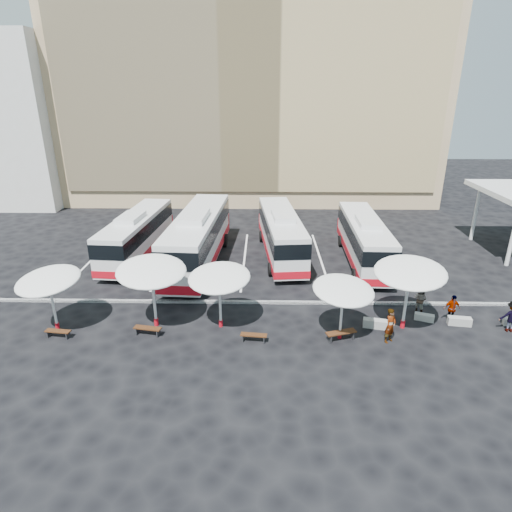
{
  "coord_description": "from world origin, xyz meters",
  "views": [
    {
      "loc": [
        1.46,
        -23.34,
        12.55
      ],
      "look_at": [
        1.0,
        3.0,
        2.2
      ],
      "focal_mm": 30.0,
      "sensor_mm": 36.0,
      "label": 1
    }
  ],
  "objects_px": {
    "bus_1": "(198,236)",
    "passenger_2": "(452,309)",
    "wood_bench_1": "(148,329)",
    "passenger_1": "(421,299)",
    "sunshade_1": "(151,271)",
    "conc_bench_2": "(459,321)",
    "bus_0": "(137,234)",
    "sunshade_3": "(343,290)",
    "conc_bench_0": "(375,324)",
    "bus_2": "(281,233)",
    "wood_bench_3": "(341,334)",
    "bus_3": "(364,238)",
    "conc_bench_1": "(424,317)",
    "passenger_0": "(391,326)",
    "sunshade_2": "(219,278)",
    "passenger_3": "(512,316)",
    "wood_bench_2": "(254,336)",
    "sunshade_0": "(48,281)",
    "sunshade_4": "(410,273)"
  },
  "relations": [
    {
      "from": "bus_1",
      "to": "passenger_2",
      "type": "height_order",
      "value": "bus_1"
    },
    {
      "from": "wood_bench_1",
      "to": "passenger_1",
      "type": "xyz_separation_m",
      "value": [
        15.69,
        2.87,
        0.5
      ]
    },
    {
      "from": "sunshade_1",
      "to": "conc_bench_2",
      "type": "distance_m",
      "value": 17.49
    },
    {
      "from": "bus_1",
      "to": "bus_0",
      "type": "bearing_deg",
      "value": 166.18
    },
    {
      "from": "sunshade_3",
      "to": "conc_bench_0",
      "type": "bearing_deg",
      "value": 27.46
    },
    {
      "from": "bus_2",
      "to": "wood_bench_3",
      "type": "height_order",
      "value": "bus_2"
    },
    {
      "from": "bus_3",
      "to": "conc_bench_2",
      "type": "bearing_deg",
      "value": -68.19
    },
    {
      "from": "conc_bench_2",
      "to": "passenger_2",
      "type": "relative_size",
      "value": 0.75
    },
    {
      "from": "bus_0",
      "to": "conc_bench_1",
      "type": "height_order",
      "value": "bus_0"
    },
    {
      "from": "sunshade_3",
      "to": "passenger_2",
      "type": "relative_size",
      "value": 2.52
    },
    {
      "from": "sunshade_1",
      "to": "conc_bench_2",
      "type": "bearing_deg",
      "value": 1.17
    },
    {
      "from": "bus_0",
      "to": "passenger_0",
      "type": "xyz_separation_m",
      "value": [
        16.66,
        -12.26,
        -0.9
      ]
    },
    {
      "from": "bus_0",
      "to": "bus_2",
      "type": "xyz_separation_m",
      "value": [
        11.36,
        0.28,
        0.05
      ]
    },
    {
      "from": "bus_2",
      "to": "sunshade_2",
      "type": "bearing_deg",
      "value": -114.08
    },
    {
      "from": "passenger_1",
      "to": "passenger_3",
      "type": "distance_m",
      "value": 4.71
    },
    {
      "from": "bus_0",
      "to": "passenger_2",
      "type": "height_order",
      "value": "bus_0"
    },
    {
      "from": "bus_3",
      "to": "passenger_0",
      "type": "height_order",
      "value": "bus_3"
    },
    {
      "from": "conc_bench_0",
      "to": "conc_bench_1",
      "type": "distance_m",
      "value": 3.16
    },
    {
      "from": "wood_bench_3",
      "to": "conc_bench_0",
      "type": "distance_m",
      "value": 2.53
    },
    {
      "from": "conc_bench_0",
      "to": "passenger_3",
      "type": "xyz_separation_m",
      "value": [
        7.34,
        -0.24,
        0.66
      ]
    },
    {
      "from": "bus_1",
      "to": "wood_bench_2",
      "type": "bearing_deg",
      "value": -64.65
    },
    {
      "from": "sunshade_3",
      "to": "sunshade_0",
      "type": "bearing_deg",
      "value": 177.71
    },
    {
      "from": "bus_0",
      "to": "conc_bench_2",
      "type": "bearing_deg",
      "value": -21.96
    },
    {
      "from": "wood_bench_2",
      "to": "passenger_1",
      "type": "relative_size",
      "value": 0.84
    },
    {
      "from": "bus_2",
      "to": "sunshade_2",
      "type": "relative_size",
      "value": 2.87
    },
    {
      "from": "passenger_1",
      "to": "bus_1",
      "type": "bearing_deg",
      "value": 22.67
    },
    {
      "from": "bus_2",
      "to": "passenger_1",
      "type": "bearing_deg",
      "value": -54.4
    },
    {
      "from": "wood_bench_3",
      "to": "conc_bench_2",
      "type": "bearing_deg",
      "value": 13.66
    },
    {
      "from": "sunshade_1",
      "to": "passenger_1",
      "type": "distance_m",
      "value": 15.77
    },
    {
      "from": "sunshade_0",
      "to": "bus_0",
      "type": "bearing_deg",
      "value": 82.39
    },
    {
      "from": "wood_bench_3",
      "to": "passenger_1",
      "type": "height_order",
      "value": "passenger_1"
    },
    {
      "from": "bus_1",
      "to": "sunshade_3",
      "type": "height_order",
      "value": "bus_1"
    },
    {
      "from": "sunshade_1",
      "to": "conc_bench_2",
      "type": "xyz_separation_m",
      "value": [
        17.21,
        0.35,
        -3.11
      ]
    },
    {
      "from": "sunshade_4",
      "to": "passenger_1",
      "type": "xyz_separation_m",
      "value": [
        1.56,
        1.85,
        -2.53
      ]
    },
    {
      "from": "sunshade_3",
      "to": "conc_bench_2",
      "type": "xyz_separation_m",
      "value": [
        7.02,
        1.49,
        -2.61
      ]
    },
    {
      "from": "bus_1",
      "to": "wood_bench_3",
      "type": "height_order",
      "value": "bus_1"
    },
    {
      "from": "sunshade_0",
      "to": "conc_bench_2",
      "type": "relative_size",
      "value": 3.51
    },
    {
      "from": "bus_3",
      "to": "conc_bench_1",
      "type": "bearing_deg",
      "value": -77.84
    },
    {
      "from": "sunshade_2",
      "to": "wood_bench_1",
      "type": "height_order",
      "value": "sunshade_2"
    },
    {
      "from": "sunshade_1",
      "to": "passenger_2",
      "type": "bearing_deg",
      "value": 2.39
    },
    {
      "from": "bus_3",
      "to": "sunshade_3",
      "type": "bearing_deg",
      "value": -105.99
    },
    {
      "from": "conc_bench_1",
      "to": "sunshade_1",
      "type": "bearing_deg",
      "value": -176.95
    },
    {
      "from": "sunshade_4",
      "to": "conc_bench_2",
      "type": "bearing_deg",
      "value": 6.13
    },
    {
      "from": "bus_3",
      "to": "wood_bench_3",
      "type": "bearing_deg",
      "value": -105.59
    },
    {
      "from": "sunshade_2",
      "to": "passenger_2",
      "type": "height_order",
      "value": "sunshade_2"
    },
    {
      "from": "sunshade_0",
      "to": "passenger_1",
      "type": "distance_m",
      "value": 21.14
    },
    {
      "from": "conc_bench_1",
      "to": "passenger_1",
      "type": "relative_size",
      "value": 0.63
    },
    {
      "from": "wood_bench_2",
      "to": "conc_bench_0",
      "type": "height_order",
      "value": "conc_bench_0"
    },
    {
      "from": "wood_bench_2",
      "to": "wood_bench_3",
      "type": "xyz_separation_m",
      "value": [
        4.65,
        0.22,
        0.06
      ]
    },
    {
      "from": "bus_0",
      "to": "passenger_2",
      "type": "distance_m",
      "value": 23.1
    }
  ]
}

